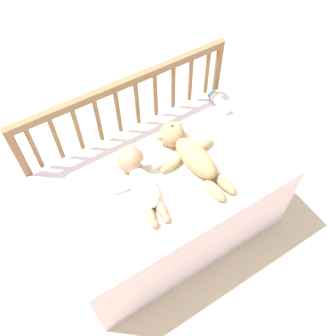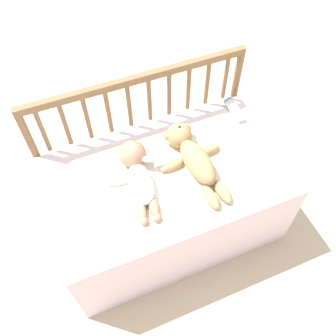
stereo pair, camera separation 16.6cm
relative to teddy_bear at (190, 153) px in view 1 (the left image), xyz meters
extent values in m
plane|color=#C6B293|center=(-0.13, -0.01, -0.54)|extent=(12.00, 12.00, 0.00)
cube|color=silver|center=(-0.13, -0.01, -0.30)|extent=(1.10, 0.65, 0.49)
cylinder|color=brown|center=(-0.67, 0.34, -0.15)|extent=(0.04, 0.04, 0.79)
cylinder|color=brown|center=(0.40, 0.34, -0.15)|extent=(0.04, 0.04, 0.79)
cube|color=brown|center=(-0.13, 0.34, 0.23)|extent=(1.07, 0.03, 0.04)
cylinder|color=brown|center=(-0.60, 0.34, 0.08)|extent=(0.02, 0.02, 0.26)
cylinder|color=brown|center=(-0.49, 0.34, 0.08)|extent=(0.02, 0.02, 0.26)
cylinder|color=brown|center=(-0.39, 0.34, 0.08)|extent=(0.02, 0.02, 0.26)
cylinder|color=brown|center=(-0.29, 0.34, 0.08)|extent=(0.02, 0.02, 0.26)
cylinder|color=brown|center=(-0.18, 0.34, 0.08)|extent=(0.02, 0.02, 0.26)
cylinder|color=brown|center=(-0.08, 0.34, 0.08)|extent=(0.02, 0.02, 0.26)
cylinder|color=brown|center=(0.02, 0.34, 0.08)|extent=(0.02, 0.02, 0.26)
cylinder|color=brown|center=(0.13, 0.34, 0.08)|extent=(0.02, 0.02, 0.26)
cylinder|color=brown|center=(0.23, 0.34, 0.08)|extent=(0.02, 0.02, 0.26)
cylinder|color=brown|center=(0.33, 0.34, 0.08)|extent=(0.02, 0.02, 0.26)
cube|color=silver|center=(-0.12, -0.04, -0.05)|extent=(0.79, 0.54, 0.01)
ellipsoid|color=tan|center=(0.00, -0.04, 0.01)|extent=(0.13, 0.27, 0.12)
sphere|color=tan|center=(-0.01, 0.13, 0.01)|extent=(0.12, 0.12, 0.12)
sphere|color=beige|center=(-0.01, 0.13, 0.04)|extent=(0.05, 0.05, 0.05)
sphere|color=black|center=(-0.01, 0.13, 0.06)|extent=(0.02, 0.02, 0.02)
sphere|color=tan|center=(-0.06, 0.15, 0.01)|extent=(0.05, 0.05, 0.05)
sphere|color=tan|center=(0.04, 0.16, 0.01)|extent=(0.05, 0.05, 0.05)
ellipsoid|color=tan|center=(-0.10, 0.01, -0.03)|extent=(0.12, 0.06, 0.05)
ellipsoid|color=tan|center=(0.09, 0.02, -0.03)|extent=(0.12, 0.06, 0.05)
ellipsoid|color=tan|center=(-0.01, -0.21, -0.03)|extent=(0.06, 0.13, 0.05)
ellipsoid|color=tan|center=(0.05, -0.21, -0.03)|extent=(0.06, 0.13, 0.05)
ellipsoid|color=white|center=(-0.27, -0.04, -0.01)|extent=(0.13, 0.23, 0.08)
sphere|color=tan|center=(-0.25, 0.11, 0.01)|extent=(0.13, 0.13, 0.13)
ellipsoid|color=white|center=(-0.35, 0.02, -0.03)|extent=(0.12, 0.05, 0.04)
ellipsoid|color=white|center=(-0.17, 0.05, 0.02)|extent=(0.12, 0.05, 0.04)
sphere|color=tan|center=(-0.38, 0.03, -0.03)|extent=(0.03, 0.03, 0.03)
sphere|color=tan|center=(-0.14, 0.00, -0.03)|extent=(0.03, 0.03, 0.03)
ellipsoid|color=tan|center=(-0.31, -0.15, -0.03)|extent=(0.06, 0.12, 0.04)
ellipsoid|color=tan|center=(-0.26, -0.16, -0.03)|extent=(0.06, 0.12, 0.04)
sphere|color=tan|center=(-0.32, -0.21, -0.03)|extent=(0.04, 0.04, 0.04)
sphere|color=tan|center=(-0.26, -0.22, -0.03)|extent=(0.04, 0.04, 0.04)
cylinder|color=#F4E5CC|center=(0.33, 0.21, -0.03)|extent=(0.05, 0.14, 0.05)
cylinder|color=#4C99D8|center=(0.33, 0.28, -0.03)|extent=(0.05, 0.02, 0.05)
sphere|color=#EAC67F|center=(0.33, 0.29, -0.03)|extent=(0.04, 0.04, 0.04)
camera|label=1|loc=(-0.65, -0.84, 1.35)|focal=40.00mm
camera|label=2|loc=(-0.50, -0.91, 1.35)|focal=40.00mm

